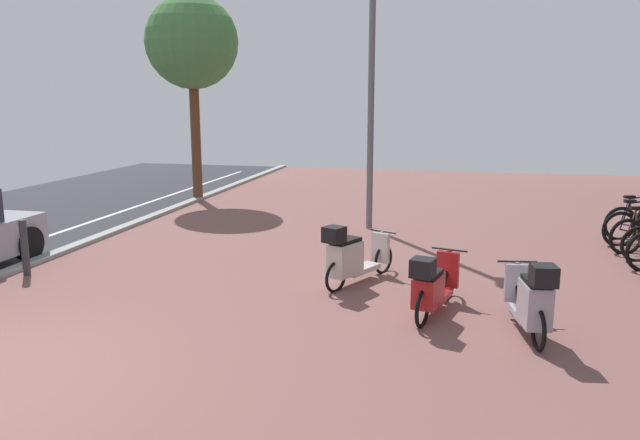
{
  "coord_description": "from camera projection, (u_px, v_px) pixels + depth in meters",
  "views": [
    {
      "loc": [
        4.91,
        -4.82,
        2.92
      ],
      "look_at": [
        3.08,
        3.1,
        1.27
      ],
      "focal_mm": 34.21,
      "sensor_mm": 36.0,
      "label": 1
    }
  ],
  "objects": [
    {
      "name": "scooter_mid",
      "position": [
        351.0,
        257.0,
        9.53
      ],
      "size": [
        1.01,
        1.65,
        1.04
      ],
      "color": "black",
      "rests_on": "ground"
    },
    {
      "name": "bicycle_rack_10",
      "position": [
        636.0,
        223.0,
        12.68
      ],
      "size": [
        1.36,
        0.56,
        1.0
      ],
      "color": "black",
      "rests_on": "ground"
    },
    {
      "name": "ground",
      "position": [
        84.0,
        403.0,
        5.95
      ],
      "size": [
        21.0,
        40.0,
        0.13
      ],
      "color": "#222229"
    },
    {
      "name": "scooter_far",
      "position": [
        531.0,
        300.0,
        7.46
      ],
      "size": [
        0.61,
        1.68,
        1.06
      ],
      "color": "black",
      "rests_on": "ground"
    },
    {
      "name": "bicycle_rack_09",
      "position": [
        636.0,
        228.0,
        12.12
      ],
      "size": [
        1.37,
        0.51,
        1.01
      ],
      "color": "black",
      "rests_on": "ground"
    },
    {
      "name": "lamp_post",
      "position": [
        371.0,
        73.0,
        13.12
      ],
      "size": [
        0.2,
        0.52,
        6.18
      ],
      "color": "slate",
      "rests_on": "ground"
    },
    {
      "name": "scooter_near",
      "position": [
        432.0,
        286.0,
        8.18
      ],
      "size": [
        0.73,
        1.71,
        0.94
      ],
      "color": "black",
      "rests_on": "ground"
    },
    {
      "name": "street_tree",
      "position": [
        192.0,
        44.0,
        16.77
      ],
      "size": [
        2.55,
        2.55,
        5.67
      ],
      "color": "brown",
      "rests_on": "ground"
    },
    {
      "name": "bollard_far",
      "position": [
        25.0,
        248.0,
        10.07
      ],
      "size": [
        0.12,
        0.12,
        0.94
      ],
      "color": "#38383D",
      "rests_on": "ground"
    }
  ]
}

